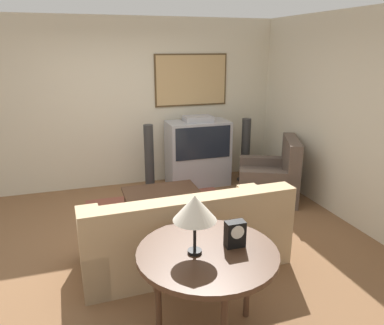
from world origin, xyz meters
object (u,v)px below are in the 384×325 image
Objects in this scene: coffee_table at (161,193)px; table_lamp at (195,209)px; speaker_tower_left at (149,160)px; speaker_tower_right at (245,151)px; tv at (198,152)px; mantel_clock at (235,234)px; armchair at (271,180)px; couch at (185,236)px; console_table at (208,258)px.

coffee_table is 2.28m from table_lamp.
speaker_tower_right is at bearing 0.00° from speaker_tower_left.
tv is 3.41m from mantel_clock.
armchair is at bearing -26.72° from speaker_tower_left.
mantel_clock is at bearing -103.83° from tv.
armchair is 1.07× the size of speaker_tower_right.
table_lamp is at bearing -121.63° from speaker_tower_right.
couch is 4.60× the size of table_lamp.
table_lamp reaches higher than armchair.
mantel_clock is at bearing -0.19° from table_lamp.
console_table is (-0.13, -2.15, 0.30)m from coffee_table.
couch is at bearing -111.99° from tv.
tv is 0.84m from speaker_tower_right.
mantel_clock reaches higher than console_table.
couch is 1.86× the size of armchair.
armchair is (0.86, -0.93, -0.25)m from tv.
armchair is at bearing 51.21° from console_table.
speaker_tower_left is (0.08, 2.19, 0.20)m from couch.
armchair is (1.78, 1.34, -0.02)m from couch.
coffee_table is at bearing 86.50° from console_table.
tv is at bearing -112.48° from armchair.
table_lamp is 2.23× the size of mantel_clock.
armchair reaches higher than coffee_table.
coffee_table is (-0.91, -1.15, -0.18)m from tv.
speaker_tower_left is (-1.70, 0.86, 0.22)m from armchair.
couch is 2.21× the size of coffee_table.
armchair is 2.47× the size of table_lamp.
table_lamp is 0.43× the size of speaker_tower_right.
table_lamp is at bearing 176.99° from console_table.
tv is at bearing -113.41° from couch.
armchair is 3.20m from table_lamp.
console_table is (-1.90, -2.37, 0.38)m from armchair.
speaker_tower_left reaches higher than coffee_table.
tv is 1.07× the size of speaker_tower_right.
tv is 2.46m from couch.
armchair is 1.79m from coffee_table.
couch is at bearing -28.31° from armchair.
mantel_clock is (0.33, -0.00, -0.26)m from table_lamp.
speaker_tower_right is at bearing 31.51° from coffee_table.
table_lamp reaches higher than speaker_tower_right.
speaker_tower_left and speaker_tower_right have the same top height.
mantel_clock reaches higher than armchair.
couch is at bearing -92.01° from speaker_tower_left.
mantel_clock is 0.19× the size of speaker_tower_left.
tv is at bearing 72.52° from console_table.
tv is 1.30m from armchair.
speaker_tower_right is at bearing 59.76° from console_table.
speaker_tower_right is at bearing 62.85° from mantel_clock.
coffee_table is 0.89× the size of console_table.
mantel_clock is (-0.81, -3.30, 0.29)m from tv.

